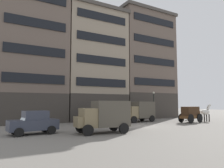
% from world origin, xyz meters
% --- Properties ---
extents(ground_plane, '(120.00, 120.00, 0.00)m').
position_xyz_m(ground_plane, '(0.00, 0.00, 0.00)').
color(ground_plane, slate).
extents(building_far_left, '(8.85, 6.39, 17.33)m').
position_xyz_m(building_far_left, '(-9.54, 10.56, 8.71)').
color(building_far_left, '#38332D').
rests_on(building_far_left, ground_plane).
extents(building_center_left, '(9.43, 6.39, 16.40)m').
position_xyz_m(building_center_left, '(-0.75, 10.56, 8.24)').
color(building_center_left, '#38332D').
rests_on(building_center_left, ground_plane).
extents(building_center_right, '(10.35, 6.39, 17.95)m').
position_xyz_m(building_center_right, '(8.79, 10.56, 9.02)').
color(building_center_right, '#38332D').
rests_on(building_center_right, ground_plane).
extents(cargo_wagon, '(3.01, 1.72, 1.98)m').
position_xyz_m(cargo_wagon, '(7.90, 0.26, 1.15)').
color(cargo_wagon, brown).
rests_on(cargo_wagon, ground_plane).
extents(draft_horse, '(2.35, 0.73, 2.30)m').
position_xyz_m(draft_horse, '(10.85, 0.26, 1.27)').
color(draft_horse, beige).
rests_on(draft_horse, ground_plane).
extents(delivery_truck_near, '(4.49, 2.48, 2.62)m').
position_xyz_m(delivery_truck_near, '(-6.00, -2.62, 1.42)').
color(delivery_truck_near, '#7A6B4C').
rests_on(delivery_truck_near, ground_plane).
extents(delivery_truck_far, '(4.45, 2.37, 2.62)m').
position_xyz_m(delivery_truck_far, '(2.92, 4.29, 1.42)').
color(delivery_truck_far, '#7A6B4C').
rests_on(delivery_truck_far, ground_plane).
extents(sedan_dark, '(3.83, 2.13, 1.83)m').
position_xyz_m(sedan_dark, '(-2.83, 5.22, 0.91)').
color(sedan_dark, black).
rests_on(sedan_dark, ground_plane).
extents(sedan_light, '(3.81, 2.09, 1.83)m').
position_xyz_m(sedan_light, '(-11.08, -0.39, 0.91)').
color(sedan_light, '#333847').
rests_on(sedan_light, ground_plane).
extents(pedestrian_officer, '(0.44, 0.44, 1.79)m').
position_xyz_m(pedestrian_officer, '(11.76, 3.84, 0.98)').
color(pedestrian_officer, '#38332D').
rests_on(pedestrian_officer, ground_plane).
extents(streetlamp_curbside, '(0.32, 0.32, 4.12)m').
position_xyz_m(streetlamp_curbside, '(7.18, 6.30, 2.67)').
color(streetlamp_curbside, black).
rests_on(streetlamp_curbside, ground_plane).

